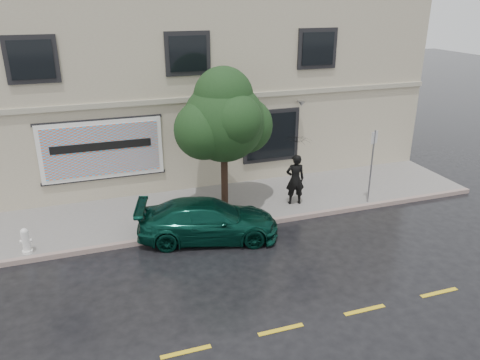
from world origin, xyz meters
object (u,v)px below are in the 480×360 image
object	(u,v)px
pedestrian	(295,179)
fire_hydrant	(26,241)
car	(208,220)
street_tree	(224,122)

from	to	relation	value
pedestrian	fire_hydrant	size ratio (longest dim) A/B	2.37
car	pedestrian	size ratio (longest dim) A/B	2.34
street_tree	fire_hydrant	xyz separation A→B (m)	(-6.32, -1.15, -2.70)
street_tree	car	bearing A→B (deg)	-121.63
car	pedestrian	bearing A→B (deg)	-56.25
car	pedestrian	distance (m)	3.75
car	street_tree	distance (m)	3.31
car	fire_hydrant	size ratio (longest dim) A/B	5.56
car	street_tree	size ratio (longest dim) A/B	0.97
car	street_tree	world-z (taller)	street_tree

